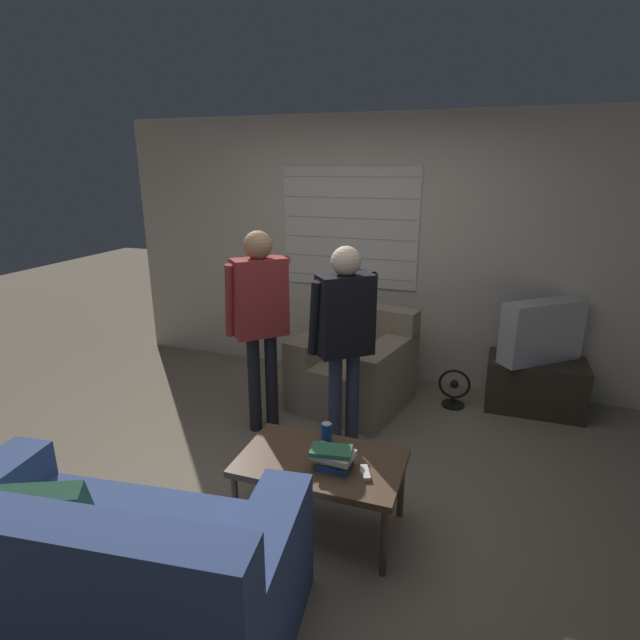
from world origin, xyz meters
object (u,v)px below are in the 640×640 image
tv (542,331)px  soda_can (327,433)px  coffee_table (321,466)px  armchair_beige (355,368)px  person_left_standing (260,308)px  person_right_standing (344,326)px  spare_remote (365,473)px  couch_blue (99,580)px  book_stack (333,457)px  floor_fan (454,390)px

tv → soda_can: size_ratio=5.58×
coffee_table → soda_can: bearing=98.8°
armchair_beige → coffee_table: 1.69m
tv → person_left_standing: 2.41m
coffee_table → person_left_standing: bearing=130.5°
soda_can → person_right_standing: bearing=98.0°
person_left_standing → person_right_standing: bearing=-51.6°
soda_can → spare_remote: (0.31, -0.26, -0.05)m
tv → person_right_standing: 1.86m
couch_blue → person_left_standing: size_ratio=1.10×
coffee_table → book_stack: (0.09, -0.05, 0.11)m
spare_remote → floor_fan: size_ratio=0.38×
soda_can → floor_fan: bearing=68.9°
coffee_table → floor_fan: bearing=71.8°
couch_blue → soda_can: couch_blue is taller
couch_blue → tv: (1.98, 3.09, 0.39)m
spare_remote → couch_blue: bearing=-157.8°
couch_blue → person_left_standing: 2.13m
armchair_beige → person_left_standing: person_left_standing is taller
couch_blue → floor_fan: bearing=59.0°
tv → book_stack: bearing=20.4°
couch_blue → person_right_standing: 2.10m
coffee_table → person_left_standing: (-0.84, 0.98, 0.62)m
person_left_standing → book_stack: bearing=-92.1°
coffee_table → spare_remote: (0.28, -0.06, 0.06)m
person_left_standing → soda_can: size_ratio=12.91×
couch_blue → person_right_standing: bearing=66.9°
coffee_table → person_right_standing: 1.06m
armchair_beige → book_stack: bearing=114.1°
couch_blue → coffee_table: 1.24m
coffee_table → soda_can: 0.23m
coffee_table → spare_remote: 0.29m
armchair_beige → spare_remote: (0.53, -1.73, 0.13)m
book_stack → spare_remote: size_ratio=1.88×
tv → person_right_standing: (-1.42, -1.17, 0.26)m
soda_can → coffee_table: bearing=-81.2°
spare_remote → floor_fan: bearing=57.0°
person_right_standing → tv: bearing=-1.0°
soda_can → armchair_beige: bearing=98.3°
spare_remote → book_stack: bearing=153.1°
couch_blue → spare_remote: (0.96, 0.97, 0.14)m
tv → person_right_standing: size_ratio=0.45×
couch_blue → armchair_beige: 2.74m
book_stack → spare_remote: 0.20m
person_left_standing → tv: bearing=-17.2°
coffee_table → floor_fan: size_ratio=2.69×
armchair_beige → person_right_standing: (0.12, -0.79, 0.65)m
tv → soda_can: 2.29m
tv → floor_fan: size_ratio=1.99×
couch_blue → spare_remote: bearing=38.4°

